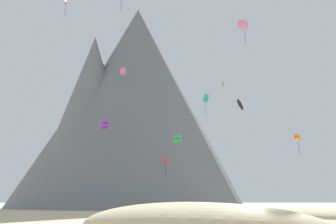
# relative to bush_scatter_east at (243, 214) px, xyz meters

# --- Properties ---
(dune_foreground_left) EXTENTS (22.00, 20.11, 3.06)m
(dune_foreground_left) POSITION_rel_bush_scatter_east_xyz_m (-3.60, -4.39, -0.39)
(dune_foreground_left) COLOR beige
(dune_foreground_left) RESTS_ON ground_plane
(dune_foreground_right) EXTENTS (19.47, 24.54, 2.34)m
(dune_foreground_right) POSITION_rel_bush_scatter_east_xyz_m (8.92, 1.04, -0.39)
(dune_foreground_right) COLOR #C6B284
(dune_foreground_right) RESTS_ON ground_plane
(bush_scatter_east) EXTENTS (2.38, 2.38, 0.79)m
(bush_scatter_east) POSITION_rel_bush_scatter_east_xyz_m (0.00, 0.00, 0.00)
(bush_scatter_east) COLOR #477238
(bush_scatter_east) RESTS_ON ground_plane
(bush_mid_center) EXTENTS (1.70, 1.70, 0.53)m
(bush_mid_center) POSITION_rel_bush_scatter_east_xyz_m (-1.95, -3.74, -0.13)
(bush_mid_center) COLOR #568442
(bush_mid_center) RESTS_ON ground_plane
(rock_massif) EXTENTS (75.28, 73.20, 53.64)m
(rock_massif) POSITION_rel_bush_scatter_east_xyz_m (-19.50, 51.46, 23.54)
(rock_massif) COLOR slate
(rock_massif) RESTS_ON ground_plane
(kite_black_mid) EXTENTS (2.35, 2.67, 2.48)m
(kite_black_mid) POSITION_rel_bush_scatter_east_xyz_m (7.16, 30.29, 20.91)
(kite_black_mid) COLOR black
(kite_lime_mid) EXTENTS (0.34, 0.89, 2.60)m
(kite_lime_mid) POSITION_rel_bush_scatter_east_xyz_m (3.58, 30.57, 25.19)
(kite_lime_mid) COLOR #8CD133
(kite_teal_mid) EXTENTS (1.14, 0.39, 4.33)m
(kite_teal_mid) POSITION_rel_bush_scatter_east_xyz_m (-1.02, 23.26, 19.92)
(kite_teal_mid) COLOR teal
(kite_red_low) EXTENTS (1.15, 0.56, 3.88)m
(kite_red_low) POSITION_rel_bush_scatter_east_xyz_m (-8.56, 28.19, 8.50)
(kite_red_low) COLOR red
(kite_pink_high) EXTENTS (2.40, 0.69, 5.55)m
(kite_pink_high) POSITION_rel_bush_scatter_east_xyz_m (7.08, 24.71, 36.09)
(kite_pink_high) COLOR pink
(kite_rainbow_high) EXTENTS (1.79, 1.31, 1.75)m
(kite_rainbow_high) POSITION_rel_bush_scatter_east_xyz_m (-18.01, 37.45, 30.27)
(kite_rainbow_high) COLOR #E5668C
(kite_green_low) EXTENTS (1.48, 1.40, 5.64)m
(kite_green_low) POSITION_rel_bush_scatter_east_xyz_m (-6.66, 19.80, 11.92)
(kite_green_low) COLOR green
(kite_violet_mid) EXTENTS (1.86, 1.88, 1.66)m
(kite_violet_mid) POSITION_rel_bush_scatter_east_xyz_m (-20.55, 27.97, 16.08)
(kite_violet_mid) COLOR purple
(kite_magenta_high) EXTENTS (0.65, 1.47, 4.08)m
(kite_magenta_high) POSITION_rel_bush_scatter_east_xyz_m (-28.83, 25.09, 40.57)
(kite_magenta_high) COLOR #D1339E
(kite_orange_low) EXTENTS (1.18, 1.14, 3.50)m
(kite_orange_low) POSITION_rel_bush_scatter_east_xyz_m (14.63, 19.79, 12.32)
(kite_orange_low) COLOR orange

